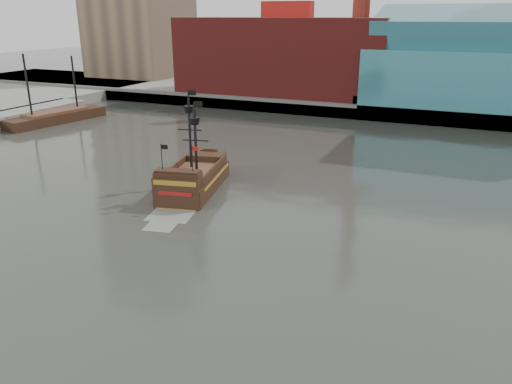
% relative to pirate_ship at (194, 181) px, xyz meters
% --- Properties ---
extents(ground, '(400.00, 400.00, 0.00)m').
position_rel_pirate_ship_xyz_m(ground, '(12.19, -17.97, -1.00)').
color(ground, '#272A25').
rests_on(ground, ground).
extents(promenade_far, '(220.00, 60.00, 2.00)m').
position_rel_pirate_ship_xyz_m(promenade_far, '(12.19, 74.03, 0.00)').
color(promenade_far, slate).
rests_on(promenade_far, ground).
extents(seawall, '(220.00, 1.00, 2.60)m').
position_rel_pirate_ship_xyz_m(seawall, '(12.19, 44.53, 0.30)').
color(seawall, '#4C4C49').
rests_on(seawall, ground).
extents(pirate_ship, '(7.46, 15.32, 11.02)m').
position_rel_pirate_ship_xyz_m(pirate_ship, '(0.00, 0.00, 0.00)').
color(pirate_ship, black).
rests_on(pirate_ship, ground).
extents(docked_vessel, '(6.84, 18.49, 12.29)m').
position_rel_pirate_ship_xyz_m(docked_vessel, '(-39.51, 21.07, -0.22)').
color(docked_vessel, black).
rests_on(docked_vessel, ground).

